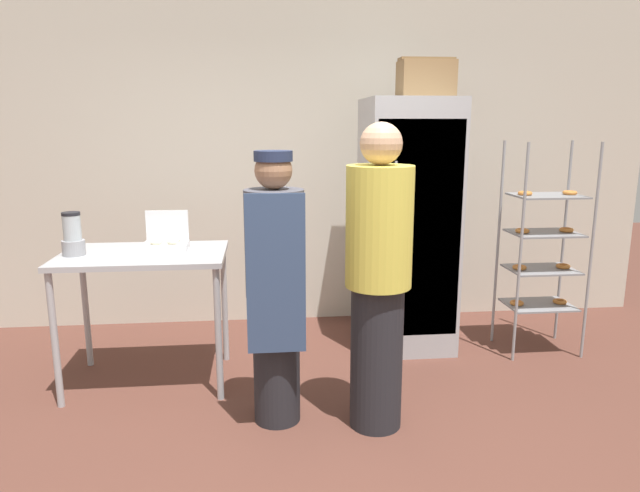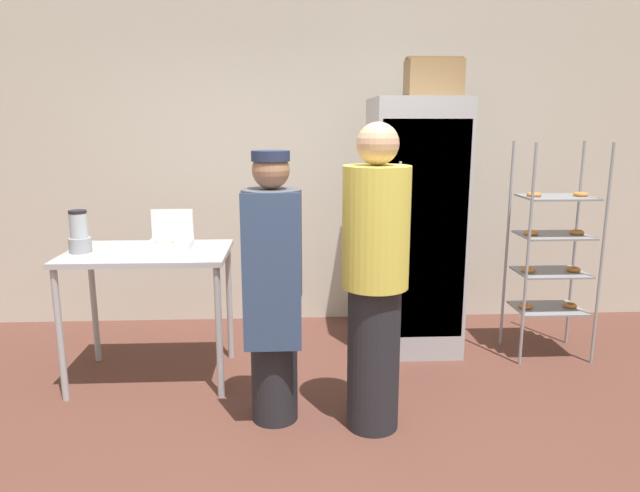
{
  "view_description": "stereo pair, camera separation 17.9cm",
  "coord_description": "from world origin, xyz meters",
  "px_view_note": "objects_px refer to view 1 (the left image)",
  "views": [
    {
      "loc": [
        -0.33,
        -2.66,
        1.76
      ],
      "look_at": [
        0.02,
        0.83,
        1.01
      ],
      "focal_mm": 32.0,
      "sensor_mm": 36.0,
      "label": 1
    },
    {
      "loc": [
        -0.15,
        -2.68,
        1.76
      ],
      "look_at": [
        0.02,
        0.83,
        1.01
      ],
      "focal_mm": 32.0,
      "sensor_mm": 36.0,
      "label": 2
    }
  ],
  "objects_px": {
    "refrigerator": "(407,226)",
    "cardboard_storage_box": "(426,79)",
    "baking_rack": "(543,251)",
    "donut_box": "(166,243)",
    "person_baker": "(275,286)",
    "person_customer": "(378,278)",
    "blender_pitcher": "(73,236)"
  },
  "relations": [
    {
      "from": "cardboard_storage_box",
      "to": "person_baker",
      "type": "bearing_deg",
      "value": -135.12
    },
    {
      "from": "refrigerator",
      "to": "cardboard_storage_box",
      "type": "relative_size",
      "value": 4.72
    },
    {
      "from": "baking_rack",
      "to": "person_baker",
      "type": "bearing_deg",
      "value": -156.41
    },
    {
      "from": "refrigerator",
      "to": "cardboard_storage_box",
      "type": "height_order",
      "value": "cardboard_storage_box"
    },
    {
      "from": "person_baker",
      "to": "person_customer",
      "type": "distance_m",
      "value": 0.6
    },
    {
      "from": "person_customer",
      "to": "refrigerator",
      "type": "bearing_deg",
      "value": 68.85
    },
    {
      "from": "person_baker",
      "to": "person_customer",
      "type": "bearing_deg",
      "value": -11.13
    },
    {
      "from": "donut_box",
      "to": "blender_pitcher",
      "type": "distance_m",
      "value": 0.59
    },
    {
      "from": "baking_rack",
      "to": "person_customer",
      "type": "xyz_separation_m",
      "value": [
        -1.51,
        -1.03,
        0.1
      ]
    },
    {
      "from": "blender_pitcher",
      "to": "person_baker",
      "type": "xyz_separation_m",
      "value": [
        1.3,
        -0.6,
        -0.2
      ]
    },
    {
      "from": "refrigerator",
      "to": "baking_rack",
      "type": "height_order",
      "value": "refrigerator"
    },
    {
      "from": "refrigerator",
      "to": "cardboard_storage_box",
      "type": "xyz_separation_m",
      "value": [
        0.12,
        0.04,
        1.12
      ]
    },
    {
      "from": "cardboard_storage_box",
      "to": "person_baker",
      "type": "height_order",
      "value": "cardboard_storage_box"
    },
    {
      "from": "refrigerator",
      "to": "cardboard_storage_box",
      "type": "bearing_deg",
      "value": 16.67
    },
    {
      "from": "cardboard_storage_box",
      "to": "person_customer",
      "type": "bearing_deg",
      "value": -115.06
    },
    {
      "from": "donut_box",
      "to": "refrigerator",
      "type": "bearing_deg",
      "value": 13.96
    },
    {
      "from": "baking_rack",
      "to": "donut_box",
      "type": "relative_size",
      "value": 5.56
    },
    {
      "from": "refrigerator",
      "to": "donut_box",
      "type": "height_order",
      "value": "refrigerator"
    },
    {
      "from": "baking_rack",
      "to": "donut_box",
      "type": "distance_m",
      "value": 2.83
    },
    {
      "from": "cardboard_storage_box",
      "to": "blender_pitcher",
      "type": "bearing_deg",
      "value": -166.7
    },
    {
      "from": "baking_rack",
      "to": "cardboard_storage_box",
      "type": "distance_m",
      "value": 1.6
    },
    {
      "from": "blender_pitcher",
      "to": "refrigerator",
      "type": "bearing_deg",
      "value": 13.12
    },
    {
      "from": "donut_box",
      "to": "person_baker",
      "type": "distance_m",
      "value": 1.02
    },
    {
      "from": "person_baker",
      "to": "person_customer",
      "type": "height_order",
      "value": "person_customer"
    },
    {
      "from": "donut_box",
      "to": "person_customer",
      "type": "distance_m",
      "value": 1.54
    },
    {
      "from": "baking_rack",
      "to": "cardboard_storage_box",
      "type": "bearing_deg",
      "value": 163.21
    },
    {
      "from": "donut_box",
      "to": "blender_pitcher",
      "type": "bearing_deg",
      "value": -169.52
    },
    {
      "from": "donut_box",
      "to": "blender_pitcher",
      "type": "relative_size",
      "value": 1.04
    },
    {
      "from": "baking_rack",
      "to": "donut_box",
      "type": "xyz_separation_m",
      "value": [
        -2.82,
        -0.21,
        0.16
      ]
    },
    {
      "from": "blender_pitcher",
      "to": "person_customer",
      "type": "distance_m",
      "value": 2.02
    },
    {
      "from": "refrigerator",
      "to": "baking_rack",
      "type": "bearing_deg",
      "value": -13.06
    },
    {
      "from": "refrigerator",
      "to": "blender_pitcher",
      "type": "distance_m",
      "value": 2.44
    }
  ]
}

